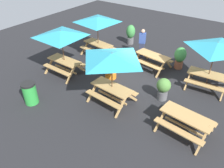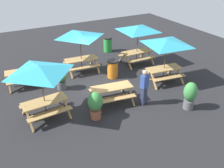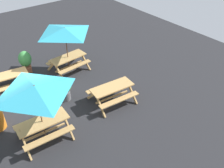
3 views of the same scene
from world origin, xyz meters
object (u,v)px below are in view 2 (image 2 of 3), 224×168
object	(u,v)px
person_standing	(144,87)
picnic_table_5	(138,31)
picnic_table_0	(112,91)
potted_plant_2	(95,104)
trash_bin_orange	(113,69)
potted_plant_1	(190,94)
picnic_table_1	(24,74)
picnic_table_3	(167,45)
trash_bin_green	(108,44)
picnic_table_2	(80,37)
picnic_table_4	(40,73)
potted_plant_0	(61,78)

from	to	relation	value
person_standing	picnic_table_5	bearing A→B (deg)	39.26
picnic_table_0	potted_plant_2	distance (m)	1.43
trash_bin_orange	potted_plant_1	bearing A→B (deg)	-70.88
picnic_table_1	picnic_table_5	distance (m)	6.67
picnic_table_3	potted_plant_1	world-z (taller)	picnic_table_3
picnic_table_0	picnic_table_1	size ratio (longest dim) A/B	1.02
picnic_table_0	picnic_table_1	bearing A→B (deg)	139.24
potted_plant_2	person_standing	bearing A→B (deg)	-1.29
picnic_table_5	trash_bin_green	world-z (taller)	picnic_table_5
picnic_table_5	potted_plant_1	size ratio (longest dim) A/B	2.24
picnic_table_2	person_standing	bearing A→B (deg)	-72.32
picnic_table_0	picnic_table_3	world-z (taller)	picnic_table_3
picnic_table_0	trash_bin_orange	size ratio (longest dim) A/B	2.01
potted_plant_1	picnic_table_4	bearing A→B (deg)	157.43
trash_bin_orange	picnic_table_2	bearing A→B (deg)	127.67
potted_plant_2	potted_plant_1	bearing A→B (deg)	-18.37
trash_bin_green	trash_bin_orange	xyz separation A→B (m)	(-1.57, -3.58, 0.00)
picnic_table_4	person_standing	bearing A→B (deg)	-19.45
picnic_table_0	potted_plant_1	distance (m)	3.37
trash_bin_orange	potted_plant_2	xyz separation A→B (m)	(-2.38, -2.94, 0.18)
picnic_table_5	person_standing	bearing A→B (deg)	-118.85
picnic_table_4	picnic_table_5	world-z (taller)	same
trash_bin_orange	person_standing	distance (m)	3.01
potted_plant_1	potted_plant_2	bearing A→B (deg)	161.63
potted_plant_0	picnic_table_1	bearing A→B (deg)	137.94
picnic_table_3	trash_bin_green	bearing A→B (deg)	103.21
picnic_table_4	potted_plant_0	xyz separation A→B (m)	(1.31, 1.96, -1.42)
potted_plant_0	potted_plant_1	world-z (taller)	potted_plant_1
picnic_table_2	potted_plant_1	bearing A→B (deg)	-61.44
potted_plant_0	potted_plant_2	xyz separation A→B (m)	(0.45, -3.01, 0.10)
potted_plant_0	person_standing	world-z (taller)	person_standing
picnic_table_3	picnic_table_1	bearing A→B (deg)	161.77
picnic_table_3	potted_plant_0	xyz separation A→B (m)	(-4.94, 1.73, -1.42)
potted_plant_2	picnic_table_4	bearing A→B (deg)	149.12
picnic_table_3	picnic_table_4	distance (m)	6.25
picnic_table_3	potted_plant_1	xyz separation A→B (m)	(-0.65, -2.55, -1.29)
picnic_table_5	trash_bin_orange	xyz separation A→B (m)	(-2.18, -0.99, -1.49)
picnic_table_0	picnic_table_4	size ratio (longest dim) A/B	0.84
potted_plant_2	person_standing	world-z (taller)	person_standing
picnic_table_3	person_standing	xyz separation A→B (m)	(-2.17, -1.33, -1.10)
picnic_table_5	potted_plant_2	bearing A→B (deg)	-138.69
picnic_table_0	trash_bin_green	distance (m)	6.35
picnic_table_0	picnic_table_5	distance (m)	4.82
potted_plant_0	potted_plant_2	distance (m)	3.04
trash_bin_orange	picnic_table_1	bearing A→B (deg)	161.84
picnic_table_3	trash_bin_green	distance (m)	5.47
potted_plant_1	person_standing	xyz separation A→B (m)	(-1.52, 1.22, 0.19)
picnic_table_4	potted_plant_2	world-z (taller)	picnic_table_4
picnic_table_1	trash_bin_orange	xyz separation A→B (m)	(4.32, -1.42, -0.07)
picnic_table_0	picnic_table_4	bearing A→B (deg)	-177.09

